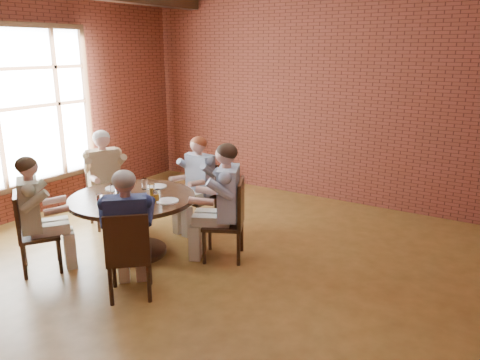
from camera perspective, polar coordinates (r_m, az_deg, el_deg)
The scene contains 27 objects.
floor at distance 5.44m, azimuth -6.56°, elevation -11.43°, with size 7.00×7.00×0.00m, color olive.
wall_back at distance 7.90m, azimuth 9.30°, elevation 9.96°, with size 7.00×7.00×0.00m, color maroon.
window at distance 7.54m, azimuth -24.40°, elevation 8.12°, with size 0.10×2.16×2.36m.
dining_table at distance 5.88m, azimuth -12.85°, elevation -4.00°, with size 1.51×1.51×0.75m.
chair_a at distance 5.62m, azimuth -1.07°, elevation -4.52°, with size 0.63×0.63×0.98m.
diner_a at distance 5.57m, azimuth -2.07°, elevation -2.74°, with size 0.58×0.71×1.42m, color #395895, non-canonical shape.
chair_b at distance 6.62m, azimuth -4.68°, elevation -1.61°, with size 0.47×0.47×0.93m.
diner_b at distance 6.51m, azimuth -5.22°, elevation -0.49°, with size 0.52×0.64×1.32m, color gray, non-canonical shape.
chair_c at distance 7.01m, azimuth -16.18°, elevation -1.08°, with size 0.60×0.60×0.96m.
diner_c at distance 6.88m, azimuth -16.08°, elevation 0.08°, with size 0.55×0.68×1.37m, color brown, non-canonical shape.
chair_d at distance 5.79m, azimuth -24.21°, elevation -5.52°, with size 0.60×0.60×0.94m.
diner_d at distance 5.74m, azimuth -23.52°, elevation -3.93°, with size 0.53×0.66×1.34m, color #BEAD95, non-canonical shape.
chair_e at distance 4.85m, azimuth -13.42°, elevation -8.60°, with size 0.61×0.61×0.94m.
diner_e at distance 4.87m, azimuth -13.49°, elevation -6.45°, with size 0.54×0.66×1.35m, color #192146, non-canonical shape.
plate_a at distance 5.53m, azimuth -8.83°, elevation -2.55°, with size 0.26×0.26×0.01m, color white.
plate_b at distance 6.11m, azimuth -10.15°, elevation -0.80°, with size 0.26×0.26×0.01m, color white.
plate_c at distance 6.16m, azimuth -14.92°, elevation -0.96°, with size 0.26×0.26×0.01m, color white.
plate_d at distance 5.38m, azimuth -12.62°, elevation -3.26°, with size 0.26×0.26×0.01m, color white.
glass_a at distance 5.56m, azimuth -10.03°, elevation -1.79°, with size 0.07×0.07×0.14m, color white.
glass_b at distance 5.77m, azimuth -10.65°, elevation -1.17°, with size 0.07×0.07×0.14m, color white.
glass_c at distance 6.04m, azimuth -11.59°, elevation -0.47°, with size 0.07×0.07×0.14m, color white.
glass_d at distance 5.88m, azimuth -13.57°, elevation -1.04°, with size 0.07×0.07×0.14m, color white.
glass_e at distance 5.88m, azimuth -15.20°, elevation -1.16°, with size 0.07×0.07×0.14m, color white.
glass_f at distance 5.53m, azimuth -16.71°, elevation -2.35°, with size 0.07×0.07×0.14m, color white.
glass_g at distance 5.66m, azimuth -13.77°, elevation -1.73°, with size 0.07×0.07×0.14m, color white.
glass_h at distance 5.52m, azimuth -10.18°, elevation -1.94°, with size 0.07×0.07×0.14m, color white.
smartphone at distance 5.38m, azimuth -12.71°, elevation -3.29°, with size 0.06×0.13×0.01m, color black.
Camera 1 is at (3.07, -3.74, 2.49)m, focal length 35.00 mm.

